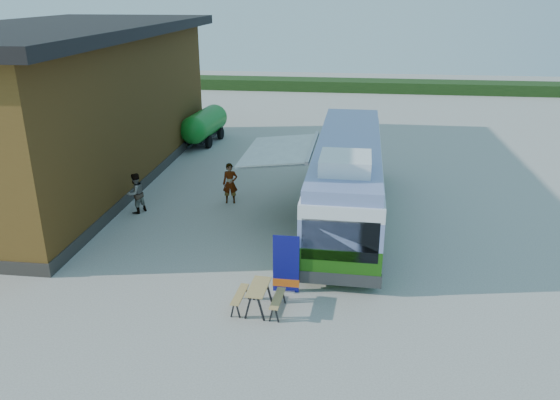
# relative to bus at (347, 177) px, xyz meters

# --- Properties ---
(ground) EXTENTS (100.00, 100.00, 0.00)m
(ground) POSITION_rel_bus_xyz_m (-3.20, -6.29, -1.85)
(ground) COLOR #BCB7AD
(ground) RESTS_ON ground
(barn) EXTENTS (9.60, 21.20, 7.50)m
(barn) POSITION_rel_bus_xyz_m (-13.70, 3.71, 1.74)
(barn) COLOR brown
(barn) RESTS_ON ground
(hedge) EXTENTS (40.00, 3.00, 1.00)m
(hedge) POSITION_rel_bus_xyz_m (4.80, 31.71, -1.35)
(hedge) COLOR #264419
(hedge) RESTS_ON ground
(bus) EXTENTS (2.98, 12.65, 3.87)m
(bus) POSITION_rel_bus_xyz_m (0.00, 0.00, 0.00)
(bus) COLOR #2C6B11
(bus) RESTS_ON ground
(awning) EXTENTS (2.93, 4.63, 0.54)m
(awning) POSITION_rel_bus_xyz_m (-2.59, -0.09, 0.96)
(awning) COLOR white
(awning) RESTS_ON ground
(banner) EXTENTS (0.84, 0.19, 1.94)m
(banner) POSITION_rel_bus_xyz_m (-1.79, -6.23, -1.06)
(banner) COLOR navy
(banner) RESTS_ON ground
(picnic_table) EXTENTS (1.50, 1.35, 0.80)m
(picnic_table) POSITION_rel_bus_xyz_m (-2.47, -7.40, -1.25)
(picnic_table) COLOR tan
(picnic_table) RESTS_ON ground
(person_a) EXTENTS (0.73, 0.55, 1.83)m
(person_a) POSITION_rel_bus_xyz_m (-5.15, 1.20, -0.94)
(person_a) COLOR #999999
(person_a) RESTS_ON ground
(person_b) EXTENTS (1.01, 1.07, 1.75)m
(person_b) POSITION_rel_bus_xyz_m (-8.90, -0.45, -0.97)
(person_b) COLOR #999999
(person_b) RESTS_ON ground
(slurry_tanker) EXTENTS (2.04, 5.56, 2.06)m
(slurry_tanker) POSITION_rel_bus_xyz_m (-8.90, 11.18, -0.66)
(slurry_tanker) COLOR #177F22
(slurry_tanker) RESTS_ON ground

